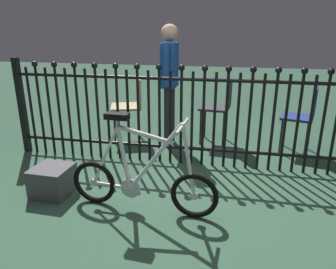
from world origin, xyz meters
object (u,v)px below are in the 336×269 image
Objects in this scene: chair_navy at (304,113)px; display_crate at (53,180)px; bicycle at (142,179)px; person_visitor at (170,76)px; chair_charcoal at (220,104)px; chair_tan at (132,102)px.

chair_navy is 2.42× the size of display_crate.
display_crate is (-2.53, -1.60, -0.38)m from chair_navy.
person_visitor is (-0.08, 1.69, 0.63)m from bicycle.
chair_navy is (1.04, -0.14, -0.03)m from chair_charcoal.
bicycle is at bearing -7.17° from display_crate.
chair_charcoal is at bearing 172.12° from chair_navy.
chair_charcoal is at bearing 49.40° from display_crate.
chair_charcoal is (0.58, 1.86, 0.25)m from bicycle.
person_visitor is (0.56, -0.12, 0.40)m from chair_tan.
person_visitor reaches higher than chair_navy.
bicycle is at bearing -70.47° from chair_tan.
person_visitor reaches higher than display_crate.
person_visitor reaches higher than chair_charcoal.
bicycle is at bearing -107.21° from chair_charcoal.
person_visitor is at bearing -11.97° from chair_tan.
bicycle is 1.58× the size of chair_navy.
person_visitor reaches higher than bicycle.
display_crate is at bearing -99.33° from chair_tan.
chair_tan is 2.48× the size of display_crate.
bicycle is at bearing -133.18° from chair_navy.
chair_navy is 0.98× the size of chair_tan.
chair_tan is at bearing 80.67° from display_crate.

